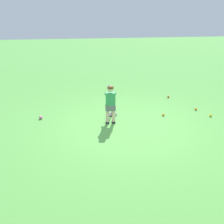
# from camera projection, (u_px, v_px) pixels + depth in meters

# --- Properties ---
(ground_plane) EXTENTS (40.00, 40.00, 0.00)m
(ground_plane) POSITION_uv_depth(u_px,v_px,m) (127.00, 127.00, 7.32)
(ground_plane) COLOR #519942
(child_batter) EXTENTS (0.33, 0.77, 1.08)m
(child_batter) POSITION_uv_depth(u_px,v_px,m) (110.00, 101.00, 7.34)
(child_batter) COLOR #232328
(child_batter) RESTS_ON ground
(play_ball_near_batter) EXTENTS (0.10, 0.10, 0.10)m
(play_ball_near_batter) POSITION_uv_depth(u_px,v_px,m) (41.00, 117.00, 7.80)
(play_ball_near_batter) COLOR pink
(play_ball_near_batter) RESTS_ON ground
(play_ball_midfield) EXTENTS (0.08, 0.08, 0.08)m
(play_ball_midfield) POSITION_uv_depth(u_px,v_px,m) (168.00, 97.00, 9.58)
(play_ball_midfield) COLOR orange
(play_ball_midfield) RESTS_ON ground
(play_ball_far_right) EXTENTS (0.08, 0.08, 0.08)m
(play_ball_far_right) POSITION_uv_depth(u_px,v_px,m) (211.00, 115.00, 7.97)
(play_ball_far_right) COLOR yellow
(play_ball_far_right) RESTS_ON ground
(play_ball_behind_batter) EXTENTS (0.08, 0.08, 0.08)m
(play_ball_behind_batter) POSITION_uv_depth(u_px,v_px,m) (196.00, 109.00, 8.45)
(play_ball_behind_batter) COLOR orange
(play_ball_behind_batter) RESTS_ON ground
(play_ball_center_lawn) EXTENTS (0.07, 0.07, 0.07)m
(play_ball_center_lawn) POSITION_uv_depth(u_px,v_px,m) (163.00, 115.00, 8.03)
(play_ball_center_lawn) COLOR orange
(play_ball_center_lawn) RESTS_ON ground
(batting_tee) EXTENTS (0.28, 0.28, 0.62)m
(batting_tee) POSITION_uv_depth(u_px,v_px,m) (112.00, 112.00, 8.05)
(batting_tee) COLOR black
(batting_tee) RESTS_ON ground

